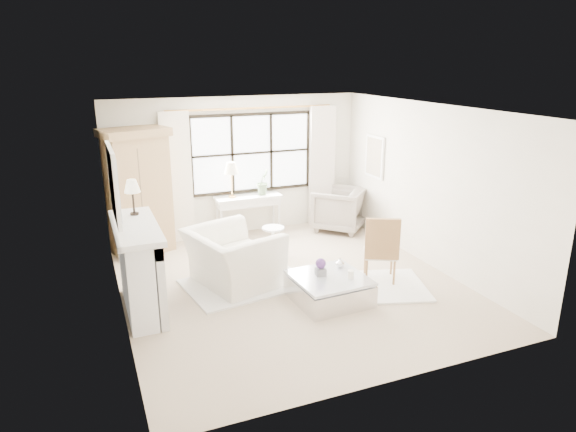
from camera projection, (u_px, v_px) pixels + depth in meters
name	position (u px, v px, depth m)	size (l,w,h in m)	color
floor	(291.00, 284.00, 8.02)	(5.50, 5.50, 0.00)	#C2AB90
ceiling	(291.00, 109.00, 7.22)	(5.50, 5.50, 0.00)	white
wall_back	(237.00, 166.00, 10.05)	(5.00, 5.00, 0.00)	white
wall_front	(394.00, 268.00, 5.19)	(5.00, 5.00, 0.00)	beige
wall_left	(115.00, 220.00, 6.72)	(5.50, 5.50, 0.00)	beige
wall_right	(429.00, 186.00, 8.52)	(5.50, 5.50, 0.00)	silver
window_pane	(252.00, 153.00, 10.07)	(2.40, 0.02, 1.50)	white
window_frame	(252.00, 153.00, 10.06)	(2.50, 0.04, 1.50)	black
curtain_rod	(252.00, 108.00, 9.76)	(0.04, 0.04, 3.30)	#C08842
curtain_left	(177.00, 178.00, 9.56)	(0.55, 0.10, 2.47)	white
curtain_right	(322.00, 166.00, 10.65)	(0.55, 0.10, 2.47)	silver
fireplace	(137.00, 267.00, 7.01)	(0.58, 1.66, 1.26)	silver
mirror_frame	(113.00, 184.00, 6.58)	(0.05, 1.15, 0.95)	white
mirror_glass	(116.00, 183.00, 6.59)	(0.02, 1.00, 0.80)	silver
art_frame	(375.00, 157.00, 9.96)	(0.04, 0.62, 0.82)	white
art_canvas	(374.00, 157.00, 9.95)	(0.01, 0.52, 0.72)	#C0B095
mantel_lamp	(132.00, 188.00, 7.14)	(0.22, 0.22, 0.51)	black
armoire	(139.00, 191.00, 9.05)	(1.28, 1.00, 2.24)	tan
console_table	(248.00, 215.00, 10.17)	(1.30, 0.46, 0.80)	white
console_lamp	(231.00, 169.00, 9.78)	(0.28, 0.28, 0.69)	#A8793A
orchid_plant	(263.00, 182.00, 10.08)	(0.28, 0.23, 0.51)	#566E49
side_table	(273.00, 237.00, 9.16)	(0.40, 0.40, 0.51)	white
rug_left	(246.00, 283.00, 8.02)	(1.82, 1.28, 0.03)	white
rug_right	(373.00, 286.00, 7.91)	(1.59, 1.19, 0.03)	white
club_armchair	(233.00, 258.00, 7.90)	(1.34, 1.17, 0.87)	white
wingback_chair	(339.00, 209.00, 10.47)	(0.93, 0.96, 0.87)	gray
french_chair	(380.00, 263.00, 8.04)	(0.65, 0.65, 1.08)	#A77746
coffee_table	(329.00, 289.00, 7.43)	(1.05, 1.05, 0.38)	silver
planter_box	(321.00, 272.00, 7.40)	(0.14, 0.14, 0.11)	slate
planter_flowers	(321.00, 263.00, 7.36)	(0.15, 0.15, 0.15)	#562F76
pillar_candle	(351.00, 274.00, 7.29)	(0.09, 0.09, 0.12)	white
coffee_vase	(340.00, 263.00, 7.68)	(0.14, 0.14, 0.14)	silver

